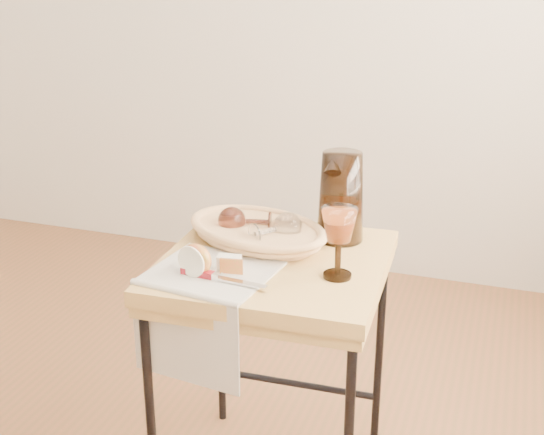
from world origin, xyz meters
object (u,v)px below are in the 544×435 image
at_px(tea_towel, 212,272).
at_px(pitcher, 341,197).
at_px(apple_half, 197,259).
at_px(bread_basket, 257,233).
at_px(goblet_lying_b, 274,230).
at_px(wine_goblet, 338,243).
at_px(goblet_lying_a, 248,221).
at_px(table_knife, 220,277).
at_px(side_table, 274,378).

relative_size(tea_towel, pitcher, 1.01).
bearing_deg(pitcher, apple_half, -144.24).
distance_m(bread_basket, pitcher, 0.25).
relative_size(tea_towel, bread_basket, 0.79).
distance_m(goblet_lying_b, wine_goblet, 0.24).
distance_m(goblet_lying_a, goblet_lying_b, 0.10).
height_order(tea_towel, goblet_lying_a, goblet_lying_a).
relative_size(bread_basket, goblet_lying_b, 2.90).
height_order(goblet_lying_b, pitcher, pitcher).
bearing_deg(table_knife, apple_half, 171.07).
distance_m(tea_towel, pitcher, 0.42).
bearing_deg(apple_half, wine_goblet, 31.39).
relative_size(goblet_lying_a, apple_half, 1.48).
distance_m(pitcher, apple_half, 0.45).
height_order(tea_towel, goblet_lying_b, goblet_lying_b).
relative_size(side_table, apple_half, 8.51).
xyz_separation_m(pitcher, apple_half, (-0.27, -0.34, -0.08)).
distance_m(wine_goblet, apple_half, 0.35).
bearing_deg(apple_half, pitcher, 65.43).
height_order(pitcher, table_knife, pitcher).
relative_size(side_table, goblet_lying_a, 5.77).
xyz_separation_m(side_table, tea_towel, (-0.12, -0.14, 0.36)).
distance_m(side_table, pitcher, 0.53).
bearing_deg(wine_goblet, tea_towel, -165.06).
xyz_separation_m(side_table, goblet_lying_a, (-0.11, 0.11, 0.41)).
distance_m(side_table, apple_half, 0.46).
bearing_deg(tea_towel, side_table, 55.79).
xyz_separation_m(goblet_lying_a, goblet_lying_b, (0.09, -0.04, 0.00)).
xyz_separation_m(side_table, bread_basket, (-0.08, 0.09, 0.39)).
bearing_deg(side_table, table_knife, -113.74).
bearing_deg(side_table, pitcher, 55.44).
height_order(side_table, goblet_lying_a, goblet_lying_a).
bearing_deg(bread_basket, table_knife, -71.61).
bearing_deg(tea_towel, goblet_lying_a, 95.68).
bearing_deg(apple_half, goblet_lying_b, 76.19).
height_order(apple_half, table_knife, apple_half).
relative_size(tea_towel, goblet_lying_b, 2.28).
bearing_deg(goblet_lying_b, bread_basket, 106.51).
distance_m(bread_basket, wine_goblet, 0.31).
bearing_deg(table_knife, wine_goblet, 30.75).
xyz_separation_m(apple_half, table_knife, (0.07, -0.02, -0.03)).
xyz_separation_m(wine_goblet, apple_half, (-0.33, -0.10, -0.05)).
relative_size(apple_half, table_knife, 0.38).
bearing_deg(goblet_lying_b, apple_half, -169.27).
height_order(bread_basket, goblet_lying_b, goblet_lying_b).
xyz_separation_m(bread_basket, apple_half, (-0.06, -0.25, 0.02)).
distance_m(side_table, tea_towel, 0.41).
xyz_separation_m(pitcher, wine_goblet, (0.05, -0.24, -0.03)).
bearing_deg(wine_goblet, pitcher, 102.63).
height_order(pitcher, apple_half, pitcher).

